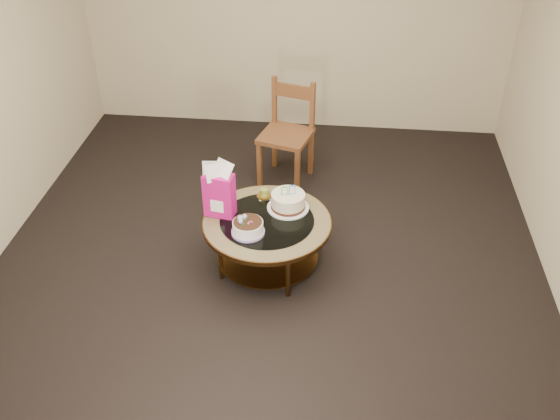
# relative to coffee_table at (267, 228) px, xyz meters

# --- Properties ---
(ground) EXTENTS (5.00, 5.00, 0.00)m
(ground) POSITION_rel_coffee_table_xyz_m (-0.00, 0.00, -0.38)
(ground) COLOR black
(ground) RESTS_ON ground
(room_walls) EXTENTS (4.52, 5.02, 2.61)m
(room_walls) POSITION_rel_coffee_table_xyz_m (-0.00, 0.00, 1.16)
(room_walls) COLOR #C5B595
(room_walls) RESTS_ON ground
(coffee_table) EXTENTS (1.02, 1.02, 0.46)m
(coffee_table) POSITION_rel_coffee_table_xyz_m (0.00, 0.00, 0.00)
(coffee_table) COLOR brown
(coffee_table) RESTS_ON ground
(decorated_cake) EXTENTS (0.25, 0.25, 0.15)m
(decorated_cake) POSITION_rel_coffee_table_xyz_m (-0.12, -0.18, 0.13)
(decorated_cake) COLOR #AA8FCB
(decorated_cake) RESTS_ON coffee_table
(cream_cake) EXTENTS (0.34, 0.34, 0.21)m
(cream_cake) POSITION_rel_coffee_table_xyz_m (0.15, 0.17, 0.15)
(cream_cake) COLOR white
(cream_cake) RESTS_ON coffee_table
(gift_bag) EXTENTS (0.25, 0.20, 0.47)m
(gift_bag) POSITION_rel_coffee_table_xyz_m (-0.38, 0.04, 0.31)
(gift_bag) COLOR #C31279
(gift_bag) RESTS_ON coffee_table
(pillar_candle) EXTENTS (0.13, 0.13, 0.09)m
(pillar_candle) POSITION_rel_coffee_table_xyz_m (-0.06, 0.31, 0.11)
(pillar_candle) COLOR tan
(pillar_candle) RESTS_ON coffee_table
(dining_chair) EXTENTS (0.56, 0.56, 0.98)m
(dining_chair) POSITION_rel_coffee_table_xyz_m (0.03, 1.36, 0.12)
(dining_chair) COLOR brown
(dining_chair) RESTS_ON ground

